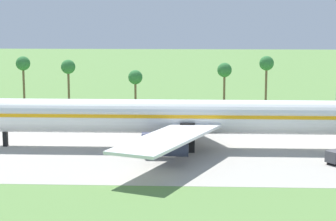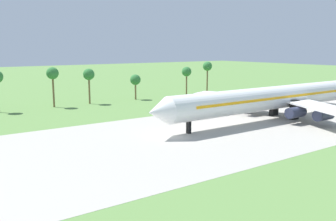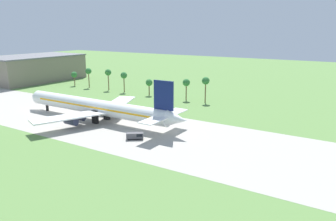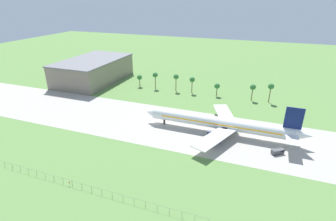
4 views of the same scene
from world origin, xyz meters
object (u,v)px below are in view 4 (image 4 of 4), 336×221
(no_stopping_sign, at_px, (69,183))
(jet_airliner, at_px, (222,123))
(baggage_tug, at_px, (278,151))
(terminal_building, at_px, (93,70))

(no_stopping_sign, bearing_deg, jet_airliner, 52.91)
(baggage_tug, bearing_deg, terminal_building, 155.59)
(baggage_tug, relative_size, terminal_building, 0.09)
(jet_airliner, bearing_deg, baggage_tug, -20.43)
(jet_airliner, xyz_separation_m, no_stopping_sign, (-42.73, -56.53, -4.29))
(terminal_building, bearing_deg, baggage_tug, -24.41)
(baggage_tug, xyz_separation_m, terminal_building, (-133.18, 60.45, 7.20))
(jet_airliner, xyz_separation_m, baggage_tug, (25.30, -9.42, -4.18))
(baggage_tug, height_order, no_stopping_sign, baggage_tug)
(jet_airliner, bearing_deg, no_stopping_sign, -127.09)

